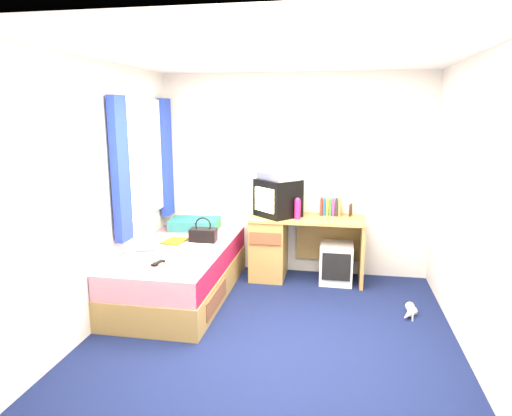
% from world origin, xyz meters
% --- Properties ---
extents(ground, '(3.40, 3.40, 0.00)m').
position_xyz_m(ground, '(0.00, 0.00, 0.00)').
color(ground, '#0C1438').
rests_on(ground, ground).
extents(room_shell, '(3.40, 3.40, 3.40)m').
position_xyz_m(room_shell, '(0.00, 0.00, 1.45)').
color(room_shell, white).
rests_on(room_shell, ground).
extents(bed, '(1.01, 2.00, 0.54)m').
position_xyz_m(bed, '(-1.10, 0.70, 0.27)').
color(bed, '#AC8947').
rests_on(bed, ground).
extents(pillow, '(0.62, 0.43, 0.13)m').
position_xyz_m(pillow, '(-1.18, 1.45, 0.60)').
color(pillow, '#174E96').
rests_on(pillow, bed).
extents(desk, '(1.30, 0.55, 0.75)m').
position_xyz_m(desk, '(-0.08, 1.44, 0.41)').
color(desk, '#AC8947').
rests_on(desk, ground).
extents(storage_cube, '(0.37, 0.37, 0.46)m').
position_xyz_m(storage_cube, '(0.54, 1.38, 0.23)').
color(storage_cube, white).
rests_on(storage_cube, ground).
extents(crt_tv, '(0.59, 0.59, 0.43)m').
position_xyz_m(crt_tv, '(-0.16, 1.44, 0.97)').
color(crt_tv, black).
rests_on(crt_tv, desk).
extents(vcr, '(0.53, 0.53, 0.08)m').
position_xyz_m(vcr, '(-0.15, 1.44, 1.22)').
color(vcr, silver).
rests_on(vcr, crt_tv).
extents(book_row, '(0.24, 0.13, 0.20)m').
position_xyz_m(book_row, '(0.45, 1.60, 0.85)').
color(book_row, maroon).
rests_on(book_row, desk).
extents(picture_frame, '(0.04, 0.12, 0.14)m').
position_xyz_m(picture_frame, '(0.68, 1.61, 0.82)').
color(picture_frame, black).
rests_on(picture_frame, desk).
extents(pink_water_bottle, '(0.09, 0.09, 0.22)m').
position_xyz_m(pink_water_bottle, '(0.09, 1.32, 0.86)').
color(pink_water_bottle, '#D91E6B').
rests_on(pink_water_bottle, desk).
extents(aerosol_can, '(0.07, 0.07, 0.20)m').
position_xyz_m(aerosol_can, '(0.07, 1.50, 0.85)').
color(aerosol_can, white).
rests_on(aerosol_can, desk).
extents(handbag, '(0.30, 0.18, 0.27)m').
position_xyz_m(handbag, '(-0.92, 0.95, 0.62)').
color(handbag, black).
rests_on(handbag, bed).
extents(towel, '(0.28, 0.24, 0.09)m').
position_xyz_m(towel, '(-0.87, 0.47, 0.58)').
color(towel, white).
rests_on(towel, bed).
extents(magazine, '(0.25, 0.31, 0.01)m').
position_xyz_m(magazine, '(-1.22, 0.88, 0.55)').
color(magazine, '#CAD617').
rests_on(magazine, bed).
extents(water_bottle, '(0.21, 0.16, 0.07)m').
position_xyz_m(water_bottle, '(-1.39, 0.51, 0.58)').
color(water_bottle, silver).
rests_on(water_bottle, bed).
extents(colour_swatch_fan, '(0.21, 0.19, 0.01)m').
position_xyz_m(colour_swatch_fan, '(-1.11, 0.14, 0.55)').
color(colour_swatch_fan, gold).
rests_on(colour_swatch_fan, bed).
extents(remote_control, '(0.09, 0.17, 0.02)m').
position_xyz_m(remote_control, '(-1.11, 0.13, 0.55)').
color(remote_control, black).
rests_on(remote_control, bed).
extents(window_assembly, '(0.11, 1.42, 1.40)m').
position_xyz_m(window_assembly, '(-1.55, 0.90, 1.42)').
color(window_assembly, silver).
rests_on(window_assembly, room_shell).
extents(white_heels, '(0.19, 0.33, 0.09)m').
position_xyz_m(white_heels, '(1.25, 0.58, 0.04)').
color(white_heels, silver).
rests_on(white_heels, ground).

